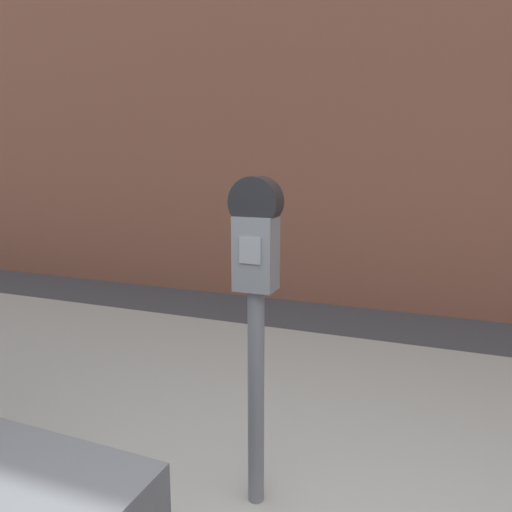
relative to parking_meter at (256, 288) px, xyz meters
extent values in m
cube|color=#ADAAA3|center=(0.31, 1.05, -1.15)|extent=(24.00, 2.80, 0.12)
cube|color=#935642|center=(0.31, 3.96, 1.67)|extent=(24.00, 0.30, 5.75)
cylinder|color=slate|center=(0.00, 0.00, -0.55)|extent=(0.08, 0.08, 1.08)
cube|color=slate|center=(0.00, 0.00, 0.16)|extent=(0.18, 0.14, 0.34)
cube|color=gray|center=(0.00, -0.07, 0.19)|extent=(0.10, 0.01, 0.12)
cylinder|color=black|center=(0.00, 0.00, 0.39)|extent=(0.23, 0.11, 0.23)
camera|label=1|loc=(0.79, -2.06, 0.59)|focal=35.00mm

